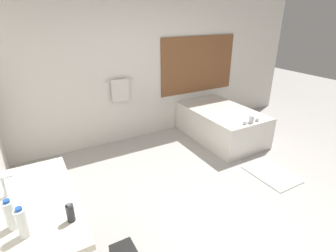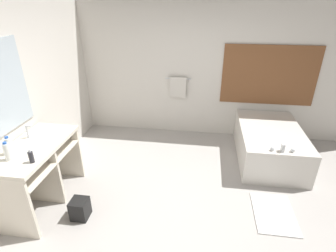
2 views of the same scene
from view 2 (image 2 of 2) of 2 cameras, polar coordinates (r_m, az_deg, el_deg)
name	(u,v)px [view 2 (image 2 of 2)]	position (r m, az deg, el deg)	size (l,w,h in m)	color
ground_plane	(181,204)	(3.77, 2.90, -16.52)	(16.00, 16.00, 0.00)	#A8A39E
wall_back_with_blinds	(197,68)	(5.14, 6.28, 12.37)	(7.40, 0.13, 2.70)	silver
wall_left_with_mirror	(8,104)	(3.88, -31.52, 4.17)	(0.08, 7.40, 2.70)	silver
vanity_counter	(38,161)	(3.83, -26.41, -6.74)	(0.63, 1.26, 0.89)	beige
sink_faucet	(28,132)	(3.89, -28.25, -1.09)	(0.09, 0.04, 0.18)	silver
bathtub	(269,142)	(4.85, 21.14, -3.33)	(1.01, 1.64, 0.69)	silver
water_bottle_1	(9,146)	(3.59, -31.32, -3.71)	(0.07, 0.07, 0.23)	silver
water_bottle_2	(7,152)	(3.47, -31.60, -4.77)	(0.07, 0.07, 0.23)	silver
soap_dispenser	(31,157)	(3.31, -27.64, -5.98)	(0.06, 0.06, 0.16)	#28282D
waste_bin	(80,209)	(3.68, -18.61, -16.69)	(0.21, 0.21, 0.27)	black
bath_mat	(274,213)	(3.88, 22.05, -17.20)	(0.51, 0.74, 0.02)	white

